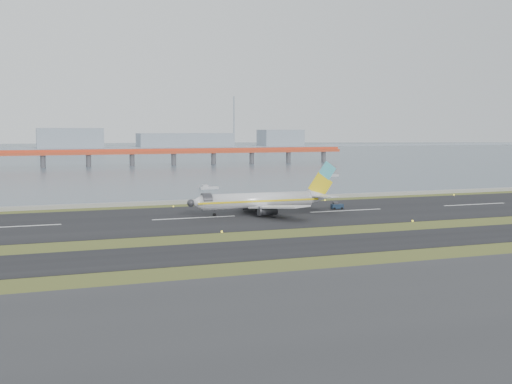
{
  "coord_description": "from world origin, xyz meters",
  "views": [
    {
      "loc": [
        -36.96,
        -115.47,
        20.95
      ],
      "look_at": [
        12.58,
        22.0,
        6.55
      ],
      "focal_mm": 45.0,
      "sensor_mm": 36.0,
      "label": 1
    }
  ],
  "objects": [
    {
      "name": "ground",
      "position": [
        0.0,
        0.0,
        0.0
      ],
      "size": [
        1000.0,
        1000.0,
        0.0
      ],
      "primitive_type": "plane",
      "color": "#394B1B",
      "rests_on": "ground"
    },
    {
      "name": "apron_strip",
      "position": [
        0.0,
        -55.0,
        0.05
      ],
      "size": [
        1000.0,
        50.0,
        0.1
      ],
      "primitive_type": "cube",
      "color": "#2E2F31",
      "rests_on": "ground"
    },
    {
      "name": "taxiway_strip",
      "position": [
        0.0,
        -12.0,
        0.05
      ],
      "size": [
        1000.0,
        18.0,
        0.1
      ],
      "primitive_type": "cube",
      "color": "black",
      "rests_on": "ground"
    },
    {
      "name": "runway_strip",
      "position": [
        0.0,
        30.0,
        0.05
      ],
      "size": [
        1000.0,
        45.0,
        0.1
      ],
      "primitive_type": "cube",
      "color": "black",
      "rests_on": "ground"
    },
    {
      "name": "seawall",
      "position": [
        0.0,
        60.0,
        0.5
      ],
      "size": [
        1000.0,
        2.5,
        1.0
      ],
      "primitive_type": "cube",
      "color": "gray",
      "rests_on": "ground"
    },
    {
      "name": "bay_water",
      "position": [
        0.0,
        460.0,
        0.0
      ],
      "size": [
        1400.0,
        800.0,
        1.3
      ],
      "primitive_type": "cube",
      "color": "#465864",
      "rests_on": "ground"
    },
    {
      "name": "red_pier",
      "position": [
        20.0,
        250.0,
        7.28
      ],
      "size": [
        260.0,
        5.0,
        10.2
      ],
      "color": "#C24021",
      "rests_on": "ground"
    },
    {
      "name": "far_shoreline",
      "position": [
        13.62,
        620.0,
        6.07
      ],
      "size": [
        1400.0,
        80.0,
        60.5
      ],
      "color": "#8A96A3",
      "rests_on": "ground"
    },
    {
      "name": "airliner",
      "position": [
        17.84,
        31.35,
        3.46
      ],
      "size": [
        38.52,
        32.89,
        12.8
      ],
      "color": "silver",
      "rests_on": "ground"
    },
    {
      "name": "pushback_tug",
      "position": [
        39.26,
        33.67,
        0.94
      ],
      "size": [
        3.21,
        2.11,
        1.95
      ],
      "rotation": [
        0.0,
        0.0,
        -0.11
      ],
      "color": "#15263B",
      "rests_on": "ground"
    },
    {
      "name": "workboat_near",
      "position": [
        22.7,
        99.3,
        0.51
      ],
      "size": [
        6.9,
        2.89,
        1.63
      ],
      "rotation": [
        0.0,
        0.0,
        0.12
      ],
      "color": "#BAB9BE",
      "rests_on": "ground"
    },
    {
      "name": "workboat_far",
      "position": [
        89.16,
        137.52,
        0.59
      ],
      "size": [
        7.95,
        5.27,
        1.85
      ],
      "rotation": [
        0.0,
        0.0,
        0.41
      ],
      "color": "#BAB9BE",
      "rests_on": "ground"
    }
  ]
}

